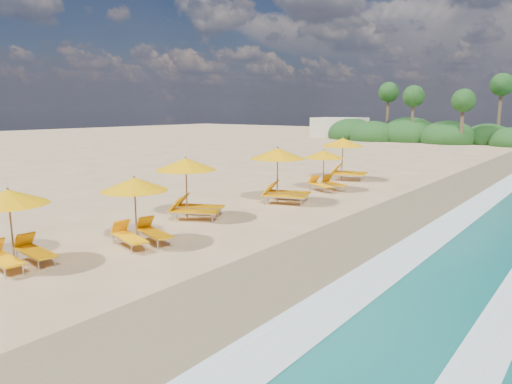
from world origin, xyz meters
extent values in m
plane|color=tan|center=(0.00, 0.00, 0.00)|extent=(160.00, 160.00, 0.00)
cube|color=#86734F|center=(4.00, 0.00, 0.01)|extent=(4.00, 160.00, 0.01)
cube|color=white|center=(5.50, 0.00, 0.03)|extent=(1.20, 160.00, 0.01)
cylinder|color=olive|center=(-2.52, -7.32, 1.00)|extent=(0.05, 0.05, 2.01)
cone|color=#FFAC05|center=(-2.52, -7.32, 1.84)|extent=(2.18, 2.18, 0.40)
sphere|color=olive|center=(-2.52, -7.32, 2.06)|extent=(0.07, 0.07, 0.07)
cylinder|color=olive|center=(-1.55, -4.04, 1.01)|extent=(0.05, 0.05, 2.02)
cone|color=#FFAC05|center=(-1.55, -4.04, 1.85)|extent=(2.51, 2.51, 0.41)
sphere|color=olive|center=(-1.55, -4.04, 2.08)|extent=(0.07, 0.07, 0.07)
cylinder|color=olive|center=(-2.76, -0.74, 1.13)|extent=(0.06, 0.06, 2.26)
cone|color=#FFAC05|center=(-2.76, -0.74, 2.06)|extent=(3.15, 3.15, 0.45)
sphere|color=olive|center=(-2.76, -0.74, 2.32)|extent=(0.08, 0.08, 0.08)
cylinder|color=olive|center=(-1.78, 3.83, 1.19)|extent=(0.06, 0.06, 2.38)
cone|color=#FFAC05|center=(-1.78, 3.83, 2.18)|extent=(3.16, 3.16, 0.48)
sphere|color=olive|center=(-1.78, 3.83, 2.44)|extent=(0.08, 0.08, 0.08)
cylinder|color=olive|center=(-1.74, 7.87, 1.00)|extent=(0.05, 0.05, 2.00)
cone|color=#FFAC05|center=(-1.74, 7.87, 1.83)|extent=(2.76, 2.76, 0.40)
sphere|color=olive|center=(-1.74, 7.87, 2.06)|extent=(0.07, 0.07, 0.07)
cylinder|color=olive|center=(-2.62, 11.59, 1.19)|extent=(0.06, 0.06, 2.39)
cone|color=#FFAC05|center=(-2.62, 11.59, 2.18)|extent=(3.07, 3.07, 0.48)
sphere|color=olive|center=(-2.62, 11.59, 2.45)|extent=(0.09, 0.09, 0.09)
ellipsoid|color=#163D14|center=(-6.00, 45.00, 0.62)|extent=(6.40, 6.40, 4.16)
ellipsoid|color=#163D14|center=(-11.00, 46.00, 0.70)|extent=(7.20, 7.20, 4.68)
ellipsoid|color=#163D14|center=(-15.00, 44.00, 0.58)|extent=(6.00, 6.00, 3.90)
ellipsoid|color=#163D14|center=(-2.00, 47.00, 0.55)|extent=(5.60, 5.60, 3.64)
ellipsoid|color=#163D14|center=(-19.00, 46.00, 0.64)|extent=(6.60, 6.60, 4.29)
cylinder|color=brown|center=(-4.00, 43.00, 2.50)|extent=(0.36, 0.36, 5.00)
sphere|color=#163D14|center=(-4.00, 43.00, 5.00)|extent=(2.60, 2.60, 2.60)
cylinder|color=brown|center=(-10.00, 44.00, 2.80)|extent=(0.36, 0.36, 5.60)
sphere|color=#163D14|center=(-10.00, 44.00, 5.60)|extent=(2.60, 2.60, 2.60)
cylinder|color=brown|center=(-14.00, 46.00, 3.10)|extent=(0.36, 0.36, 6.20)
sphere|color=#163D14|center=(-14.00, 46.00, 6.20)|extent=(2.60, 2.60, 2.60)
cylinder|color=brown|center=(-1.00, 47.00, 3.40)|extent=(0.36, 0.36, 6.80)
sphere|color=#163D14|center=(-1.00, 47.00, 6.80)|extent=(2.60, 2.60, 2.60)
cube|color=beige|center=(-22.00, 48.00, 1.40)|extent=(7.00, 5.00, 2.80)
camera|label=1|loc=(9.85, -12.65, 4.12)|focal=32.28mm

